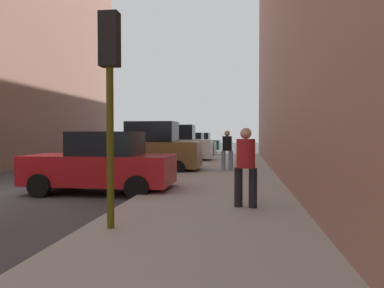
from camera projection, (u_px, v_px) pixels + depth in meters
The scene contains 11 objects.
ground_plane at pixel (7, 194), 10.71m from camera, with size 120.00×120.00×0.00m, color #38383A.
sidewalk at pixel (216, 196), 9.92m from camera, with size 4.00×40.00×0.15m, color gray.
parked_red_hatchback at pixel (102, 164), 10.86m from camera, with size 4.21×2.08×1.79m.
parked_bronze_suv at pixel (149, 149), 16.37m from camera, with size 4.63×2.13×2.25m.
parked_white_van at pixel (174, 145), 22.53m from camera, with size 4.61×2.09×2.25m.
parked_gray_coupe at pixel (188, 145), 28.42m from camera, with size 4.26×2.18×1.79m.
parked_dark_green_sedan at pixel (197, 143), 34.24m from camera, with size 4.26×2.17×1.79m.
fire_hydrant at pixel (194, 160), 17.72m from camera, with size 0.42×0.22×0.70m.
traffic_light at pixel (110, 72), 6.23m from camera, with size 0.32×0.32×3.60m.
pedestrian_in_red_jacket at pixel (246, 163), 8.02m from camera, with size 0.53×0.49×1.71m.
pedestrian_in_jeans at pixel (227, 148), 16.04m from camera, with size 0.52×0.47×1.71m.
Camera 1 is at (6.68, -9.87, 1.74)m, focal length 35.00 mm.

